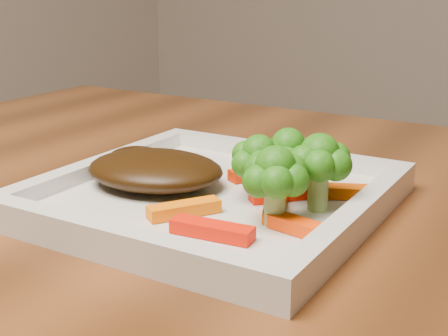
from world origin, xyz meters
The scene contains 13 objects.
plate centered at (-0.36, -0.12, 0.76)m, with size 0.27×0.27×0.01m, color silver.
steak centered at (-0.41, -0.13, 0.78)m, with size 0.12×0.10×0.03m, color black.
broccoli_0 centered at (-0.30, -0.09, 0.80)m, with size 0.05×0.05×0.07m, color #2F6010, non-canonical shape.
broccoli_1 centered at (-0.27, -0.11, 0.79)m, with size 0.06×0.06×0.06m, color #285F0F, non-canonical shape.
broccoli_2 centered at (-0.28, -0.16, 0.79)m, with size 0.06×0.06×0.06m, color #247613, non-canonical shape.
broccoli_3 centered at (-0.32, -0.12, 0.79)m, with size 0.05×0.05×0.06m, color #2A5C0F, non-canonical shape.
carrot_0 centered at (-0.31, -0.20, 0.77)m, with size 0.06×0.02×0.01m, color #F11703.
carrot_1 centered at (-0.26, -0.16, 0.77)m, with size 0.05×0.01×0.01m, color #FF3D04.
carrot_2 centered at (-0.35, -0.18, 0.77)m, with size 0.06×0.02×0.01m, color orange.
carrot_3 centered at (-0.26, -0.07, 0.77)m, with size 0.06×0.02×0.01m, color #CA4A03.
carrot_4 centered at (-0.35, -0.06, 0.77)m, with size 0.06×0.01×0.01m, color red.
carrot_5 centered at (-0.29, -0.13, 0.77)m, with size 0.06×0.02×0.01m, color #FF5C04.
carrot_6 centered at (-0.30, -0.11, 0.77)m, with size 0.05×0.01×0.01m, color red.
Camera 1 is at (-0.09, -0.55, 0.94)m, focal length 50.00 mm.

